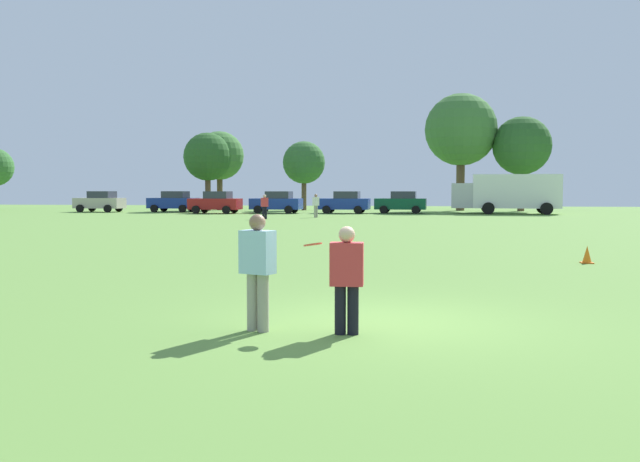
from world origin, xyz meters
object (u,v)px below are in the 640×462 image
object	(u,v)px
bystander_far_jogger	(265,205)
parked_car_mid_left	(174,201)
traffic_cone	(587,255)
frisbee	(313,244)
player_thrower	(258,265)
player_defender	(347,274)
parked_car_near_left	(100,201)
parked_car_mid_right	(277,202)
parked_car_center	(216,202)
parked_car_near_right	(345,202)
box_truck	(508,192)
parked_car_far_right	(401,202)
bystander_sideline_watcher	(316,204)

from	to	relation	value
bystander_far_jogger	parked_car_mid_left	bearing A→B (deg)	130.98
traffic_cone	frisbee	bearing A→B (deg)	-121.94
player_thrower	parked_car_mid_left	xyz separation A→B (m)	(-18.76, 47.86, -0.02)
player_defender	traffic_cone	distance (m)	11.50
parked_car_near_left	parked_car_mid_right	bearing A→B (deg)	-3.14
parked_car_near_left	player_thrower	bearing A→B (deg)	-61.87
parked_car_near_left	parked_car_mid_right	size ratio (longest dim) A/B	1.00
parked_car_mid_left	parked_car_center	world-z (taller)	same
traffic_cone	parked_car_center	distance (m)	40.96
parked_car_center	bystander_far_jogger	distance (m)	11.73
traffic_cone	bystander_far_jogger	distance (m)	29.24
parked_car_near_right	box_truck	bearing A→B (deg)	1.82
parked_car_near_right	bystander_far_jogger	size ratio (longest dim) A/B	2.61
parked_car_near_left	box_truck	distance (m)	34.75
parked_car_near_left	parked_car_far_right	size ratio (longest dim) A/B	1.00
parked_car_mid_left	box_truck	world-z (taller)	box_truck
parked_car_center	parked_car_near_right	world-z (taller)	same
traffic_cone	parked_car_mid_right	xyz separation A→B (m)	(-16.11, 36.22, 0.69)
parked_car_mid_left	parked_car_far_right	distance (m)	19.79
parked_car_mid_left	bystander_sideline_watcher	xyz separation A→B (m)	(13.98, -9.57, 0.02)
player_defender	parked_car_far_right	bearing A→B (deg)	90.31
parked_car_mid_left	parked_car_center	xyz separation A→B (m)	(4.63, -2.74, 0.00)
frisbee	traffic_cone	world-z (taller)	frisbee
parked_car_mid_right	box_truck	world-z (taller)	box_truck
parked_car_near_left	box_truck	xyz separation A→B (m)	(34.74, 0.09, 0.83)
player_defender	parked_car_center	xyz separation A→B (m)	(-15.41, 45.17, 0.08)
parked_car_mid_left	parked_car_center	bearing A→B (deg)	-30.57
parked_car_mid_left	parked_car_near_left	bearing A→B (deg)	-172.96
frisbee	parked_car_near_left	world-z (taller)	parked_car_near_left
parked_car_center	box_truck	bearing A→B (deg)	4.91
player_defender	traffic_cone	world-z (taller)	player_defender
box_truck	traffic_cone	bearing A→B (deg)	-94.12
parked_car_center	parked_car_mid_left	bearing A→B (deg)	149.43
frisbee	box_truck	xyz separation A→B (m)	(8.80, 47.00, 0.51)
parked_car_near_left	bystander_far_jogger	world-z (taller)	parked_car_near_left
frisbee	traffic_cone	size ratio (longest dim) A/B	0.57
player_defender	traffic_cone	xyz separation A→B (m)	(5.61, 10.02, -0.62)
player_thrower	bystander_far_jogger	bearing A→B (deg)	102.48
traffic_cone	parked_car_mid_right	distance (m)	39.65
parked_car_mid_right	bystander_far_jogger	distance (m)	11.04
parked_car_mid_left	parked_car_mid_right	xyz separation A→B (m)	(9.54, -1.67, 0.00)
parked_car_near_left	parked_car_mid_right	distance (m)	15.97
parked_car_near_right	bystander_sideline_watcher	bearing A→B (deg)	-97.91
parked_car_near_left	parked_car_far_right	xyz separation A→B (m)	(26.20, 0.38, 0.00)
parked_car_mid_left	box_truck	bearing A→B (deg)	-1.42
player_defender	parked_car_mid_right	world-z (taller)	parked_car_mid_right
parked_car_mid_right	parked_car_near_right	distance (m)	5.64
parked_car_mid_right	player_thrower	bearing A→B (deg)	-78.71
parked_car_mid_right	traffic_cone	bearing A→B (deg)	-66.02
player_thrower	parked_car_mid_right	size ratio (longest dim) A/B	0.39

